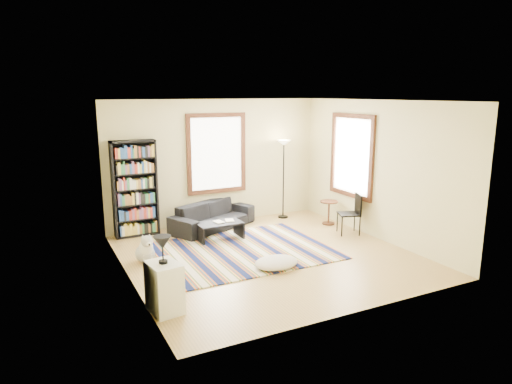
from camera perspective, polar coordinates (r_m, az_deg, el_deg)
name	(u,v)px	position (r m, az deg, el deg)	size (l,w,h in m)	color
floor	(268,258)	(8.50, 1.53, -8.24)	(5.00, 5.00, 0.10)	tan
ceiling	(269,98)	(7.96, 1.65, 11.70)	(5.00, 5.00, 0.10)	white
wall_back	(215,162)	(10.39, -5.10, 3.77)	(5.00, 0.10, 2.80)	beige
wall_front	(362,214)	(6.04, 13.15, -2.73)	(5.00, 0.10, 2.80)	beige
wall_left	(122,195)	(7.28, -16.39, -0.37)	(0.10, 5.00, 2.80)	beige
wall_right	(380,170)	(9.56, 15.18, 2.65)	(0.10, 5.00, 2.80)	beige
window_back	(217,154)	(10.29, -4.96, 4.82)	(1.20, 0.06, 1.60)	white
window_right	(352,156)	(10.09, 11.88, 4.45)	(0.06, 1.20, 1.60)	white
rug	(244,250)	(8.71, -1.51, -7.32)	(3.14, 2.51, 0.02)	#0D1645
sofa	(213,216)	(10.06, -5.43, -2.99)	(0.77, 1.98, 0.58)	black
bookshelf	(135,189)	(9.71, -14.90, 0.40)	(0.90, 0.30, 2.00)	black
coffee_table	(220,231)	(9.34, -4.55, -4.88)	(0.90, 0.50, 0.36)	black
book_a	(215,223)	(9.25, -5.15, -3.83)	(0.22, 0.17, 0.02)	beige
book_b	(225,221)	(9.38, -3.84, -3.58)	(0.17, 0.23, 0.02)	beige
floor_cushion	(276,263)	(7.88, 2.55, -8.80)	(0.78, 0.58, 0.19)	beige
floor_lamp	(283,179)	(10.78, 3.45, 1.58)	(0.30, 0.30, 1.86)	black
side_table	(329,213)	(10.49, 9.08, -2.56)	(0.40, 0.40, 0.54)	#411C10
folding_chair	(349,214)	(9.82, 11.52, -2.71)	(0.42, 0.40, 0.86)	black
white_cabinet	(164,288)	(6.43, -11.38, -11.63)	(0.38, 0.50, 0.70)	white
table_lamp	(163,250)	(6.24, -11.59, -7.08)	(0.24, 0.24, 0.38)	black
dog	(145,248)	(8.31, -13.75, -6.78)	(0.38, 0.53, 0.53)	silver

